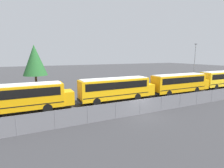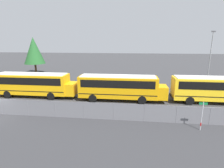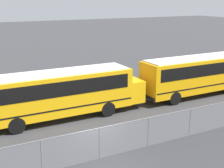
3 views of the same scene
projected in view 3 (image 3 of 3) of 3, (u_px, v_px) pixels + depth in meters
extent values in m
plane|color=#38383A|center=(100.00, 158.00, 16.33)|extent=(200.00, 200.00, 0.00)
cube|color=#9EA0A5|center=(99.00, 143.00, 16.10)|extent=(96.88, 0.03, 1.71)
cube|color=slate|center=(99.00, 144.00, 16.09)|extent=(96.88, 0.01, 1.71)
cylinder|color=slate|center=(99.00, 128.00, 15.87)|extent=(96.88, 0.05, 0.05)
cylinder|color=slate|center=(42.00, 157.00, 14.74)|extent=(0.07, 0.07, 1.71)
cylinder|color=slate|center=(99.00, 143.00, 16.10)|extent=(0.07, 0.07, 1.71)
cylinder|color=slate|center=(148.00, 132.00, 17.46)|extent=(0.07, 0.07, 1.71)
cylinder|color=slate|center=(190.00, 122.00, 18.81)|extent=(0.07, 0.07, 1.71)
cube|color=#EDA80F|center=(59.00, 93.00, 21.14)|extent=(10.16, 2.40, 2.72)
cube|color=black|center=(59.00, 84.00, 20.98)|extent=(9.35, 2.44, 0.98)
cube|color=black|center=(60.00, 103.00, 21.34)|extent=(9.96, 2.43, 0.10)
cube|color=#EDA80F|center=(131.00, 89.00, 23.83)|extent=(1.22, 2.21, 1.63)
cube|color=silver|center=(58.00, 73.00, 20.76)|extent=(9.65, 2.16, 0.10)
cylinder|color=black|center=(95.00, 100.00, 23.84)|extent=(1.06, 0.28, 1.06)
cylinder|color=black|center=(108.00, 109.00, 21.99)|extent=(1.06, 0.28, 1.06)
cylinder|color=black|center=(10.00, 114.00, 21.01)|extent=(1.06, 0.28, 1.06)
cylinder|color=black|center=(17.00, 126.00, 19.17)|extent=(1.06, 0.28, 1.06)
cube|color=orange|center=(197.00, 74.00, 26.33)|extent=(10.16, 2.40, 2.72)
cube|color=black|center=(198.00, 67.00, 26.17)|extent=(9.35, 2.44, 0.98)
cube|color=black|center=(196.00, 83.00, 26.54)|extent=(9.96, 2.43, 0.10)
cube|color=black|center=(146.00, 96.00, 24.36)|extent=(0.12, 2.40, 0.24)
cube|color=silver|center=(198.00, 58.00, 25.96)|extent=(9.65, 2.16, 0.10)
cylinder|color=black|center=(214.00, 82.00, 29.03)|extent=(1.06, 0.28, 1.06)
cylinder|color=black|center=(158.00, 91.00, 26.21)|extent=(1.06, 0.28, 1.06)
cylinder|color=black|center=(175.00, 98.00, 24.36)|extent=(1.06, 0.28, 1.06)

